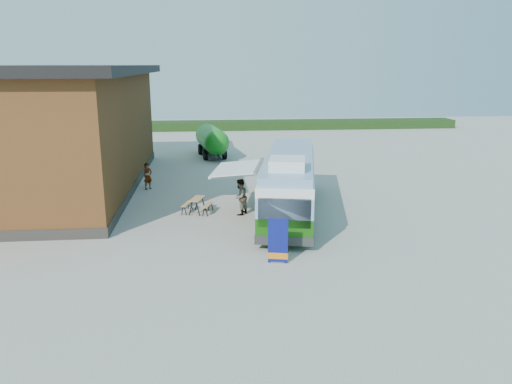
{
  "coord_description": "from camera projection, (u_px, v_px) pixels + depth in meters",
  "views": [
    {
      "loc": [
        -1.86,
        -21.63,
        7.56
      ],
      "look_at": [
        0.4,
        2.27,
        1.4
      ],
      "focal_mm": 35.0,
      "sensor_mm": 36.0,
      "label": 1
    }
  ],
  "objects": [
    {
      "name": "picnic_table",
      "position": [
        197.0,
        202.0,
        26.02
      ],
      "size": [
        1.68,
        1.58,
        0.79
      ],
      "rotation": [
        0.0,
        0.0,
        -0.28
      ],
      "color": "tan",
      "rests_on": "ground"
    },
    {
      "name": "barn",
      "position": [
        68.0,
        131.0,
        30.7
      ],
      "size": [
        9.6,
        21.2,
        7.5
      ],
      "color": "brown",
      "rests_on": "ground"
    },
    {
      "name": "awning",
      "position": [
        241.0,
        165.0,
        25.3
      ],
      "size": [
        3.04,
        4.16,
        0.49
      ],
      "rotation": [
        0.0,
        0.0,
        -0.2
      ],
      "color": "white",
      "rests_on": "ground"
    },
    {
      "name": "ground",
      "position": [
        252.0,
        234.0,
        22.9
      ],
      "size": [
        100.0,
        100.0,
        0.0
      ],
      "primitive_type": "plane",
      "color": "#BCB7AD",
      "rests_on": "ground"
    },
    {
      "name": "bus",
      "position": [
        290.0,
        181.0,
        25.74
      ],
      "size": [
        4.7,
        11.85,
        3.56
      ],
      "rotation": [
        0.0,
        0.0,
        -0.2
      ],
      "color": "#176310",
      "rests_on": "ground"
    },
    {
      "name": "person_b",
      "position": [
        240.0,
        197.0,
        25.64
      ],
      "size": [
        1.1,
        1.16,
        1.88
      ],
      "primitive_type": "imported",
      "rotation": [
        0.0,
        0.0,
        -2.15
      ],
      "color": "#999999",
      "rests_on": "ground"
    },
    {
      "name": "person_a",
      "position": [
        148.0,
        176.0,
        30.91
      ],
      "size": [
        0.71,
        0.7,
        1.65
      ],
      "primitive_type": "imported",
      "rotation": [
        0.0,
        0.0,
        0.73
      ],
      "color": "#999999",
      "rests_on": "ground"
    },
    {
      "name": "banner",
      "position": [
        278.0,
        245.0,
        19.38
      ],
      "size": [
        0.79,
        0.28,
        1.83
      ],
      "rotation": [
        0.0,
        0.0,
        -0.2
      ],
      "color": "navy",
      "rests_on": "ground"
    },
    {
      "name": "hedge",
      "position": [
        291.0,
        125.0,
        60.16
      ],
      "size": [
        40.0,
        3.0,
        1.0
      ],
      "primitive_type": "cube",
      "color": "#264419",
      "rests_on": "ground"
    },
    {
      "name": "slurry_tanker",
      "position": [
        212.0,
        140.0,
        41.67
      ],
      "size": [
        2.77,
        6.78,
        2.53
      ],
      "rotation": [
        0.0,
        0.0,
        0.17
      ],
      "color": "#167B1A",
      "rests_on": "ground"
    }
  ]
}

